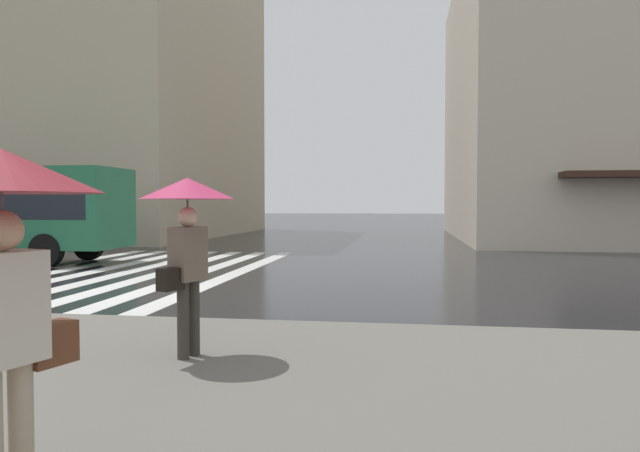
{
  "coord_description": "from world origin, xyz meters",
  "views": [
    {
      "loc": [
        -11.31,
        -5.96,
        1.86
      ],
      "look_at": [
        2.54,
        -3.91,
        1.34
      ],
      "focal_mm": 32.49,
      "sensor_mm": 36.0,
      "label": 1
    }
  ],
  "objects": [
    {
      "name": "ground_plane",
      "position": [
        0.0,
        0.0,
        0.0
      ],
      "size": [
        220.0,
        220.0,
        0.0
      ],
      "primitive_type": "plane",
      "color": "black"
    },
    {
      "name": "zebra_crossing",
      "position": [
        4.0,
        1.57,
        0.0
      ],
      "size": [
        13.0,
        6.5,
        0.01
      ],
      "color": "silver",
      "rests_on": "ground_plane"
    },
    {
      "name": "haussmann_block_mid",
      "position": [
        21.97,
        16.15,
        10.79
      ],
      "size": [
        18.94,
        23.04,
        22.04
      ],
      "color": "beige",
      "rests_on": "ground_plane"
    },
    {
      "name": "pedestrian_with_floral_umbrella",
      "position": [
        -8.54,
        -3.86,
        1.77
      ],
      "size": [
        1.04,
        1.04,
        2.0
      ],
      "color": "beige",
      "rests_on": "sidewalk_pavement"
    },
    {
      "name": "pedestrian_by_billboard",
      "position": [
        -5.19,
        -3.56,
        1.77
      ],
      "size": [
        1.04,
        1.04,
        2.0
      ],
      "color": "#6B5B4C",
      "rests_on": "sidewalk_pavement"
    }
  ]
}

